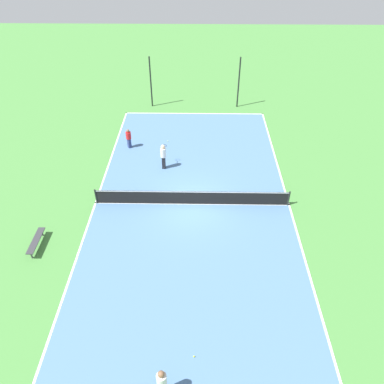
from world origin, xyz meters
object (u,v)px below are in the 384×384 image
Objects in this scene: tennis_net at (192,197)px; player_near_white at (163,155)px; bench at (36,241)px; player_coach_red at (129,137)px; player_far_white at (162,382)px; fence_post_back_left at (151,82)px; tennis_ball_right_alley at (168,141)px; tennis_ball_midcourt at (194,356)px; fence_post_back_right at (239,83)px.

player_near_white is (-1.92, 3.68, 0.53)m from tennis_net.
tennis_net is 5.95× the size of bench.
player_coach_red reaches higher than tennis_net.
player_far_white is at bearing -171.15° from player_near_white.
fence_post_back_left is (-2.77, 23.80, 1.19)m from player_far_white.
player_coach_red is 2.92m from tennis_ball_right_alley.
bench is 9.35m from player_near_white.
player_near_white is at bearing 51.83° from player_far_white.
player_near_white reaches higher than tennis_ball_midcourt.
player_coach_red is 0.34× the size of fence_post_back_right.
player_near_white reaches higher than tennis_ball_right_alley.
bench is 17.25m from fence_post_back_left.
player_near_white is 9.65m from fence_post_back_left.
player_near_white is 0.42× the size of fence_post_back_left.
tennis_net is at bearing -74.52° from fence_post_back_left.
player_near_white is 14.40m from player_far_white.
player_coach_red is (3.29, 9.76, 0.43)m from bench.
fence_post_back_right is (4.49, 23.80, 1.19)m from player_far_white.
fence_post_back_left is (0.94, 6.87, 1.29)m from player_coach_red.
tennis_net is 6.38× the size of player_near_white.
player_far_white is 24.25m from fence_post_back_right.
player_coach_red is at bearing 126.19° from tennis_net.
bench is (-7.86, -3.51, -0.12)m from tennis_net.
fence_post_back_right is at bearing -25.82° from player_near_white.
fence_post_back_right is (8.21, 6.87, 1.29)m from player_coach_red.
tennis_net is 164.97× the size of tennis_ball_midcourt.
player_far_white reaches higher than tennis_ball_midcourt.
player_coach_red is at bearing -140.06° from fence_post_back_right.
fence_post_back_left is (-1.74, 6.00, 2.06)m from tennis_ball_right_alley.
fence_post_back_right is (5.53, 6.00, 2.06)m from tennis_ball_right_alley.
tennis_ball_midcourt is at bearing 9.65° from player_far_white.
tennis_ball_right_alley is (5.97, 10.63, -0.34)m from bench.
fence_post_back_left reaches higher than tennis_ball_right_alley.
player_near_white reaches higher than player_far_white.
player_coach_red is 0.34× the size of fence_post_back_left.
player_coach_red is at bearing 50.60° from player_near_white.
bench is 27.71× the size of tennis_ball_right_alley.
player_near_white is at bearing -79.69° from fence_post_back_left.
tennis_ball_right_alley is 0.02× the size of fence_post_back_right.
fence_post_back_right is at bearing 74.52° from tennis_net.
tennis_ball_midcourt is 22.75m from fence_post_back_right.
fence_post_back_left reaches higher than tennis_ball_midcourt.
tennis_net is 13.71m from fence_post_back_right.
tennis_net is 10.72m from player_far_white.
bench is at bearing -124.66° from fence_post_back_right.
player_far_white reaches higher than player_coach_red.
bench is 0.45× the size of fence_post_back_right.
tennis_net is at bearing -65.94° from bench.
tennis_ball_midcourt is at bearing 159.55° from player_coach_red.
player_near_white is 11.00m from fence_post_back_right.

